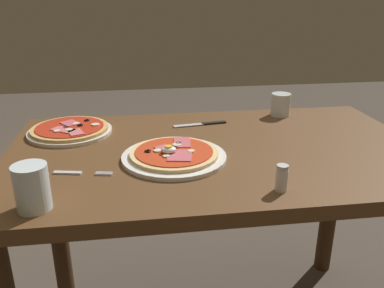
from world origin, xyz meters
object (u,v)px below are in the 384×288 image
Objects in this scene: pizza_foreground at (174,155)px; water_glass_far at (280,106)px; knife at (204,124)px; salt_shaker at (282,178)px; fork at (78,173)px; pizza_across_left at (70,130)px; water_glass_near at (32,190)px; dining_table at (217,183)px.

pizza_foreground is 0.58m from water_glass_far.
pizza_foreground is 0.33m from knife.
water_glass_far reaches higher than salt_shaker.
salt_shaker is at bearing -79.22° from knife.
fork is at bearing -137.92° from knife.
salt_shaker is (0.56, -0.49, 0.02)m from pizza_across_left.
salt_shaker is (0.24, -0.23, 0.02)m from pizza_foreground.
pizza_across_left is 1.42× the size of knife.
water_glass_near reaches higher than salt_shaker.
water_glass_far is at bearing 39.35° from pizza_foreground.
pizza_across_left is (-0.33, 0.27, 0.00)m from pizza_foreground.
dining_table is at bearing -23.09° from pizza_across_left.
pizza_foreground is 1.53× the size of knife.
pizza_foreground reaches higher than knife.
knife reaches higher than dining_table.
pizza_foreground is 4.48× the size of salt_shaker.
water_glass_near is at bearing -147.64° from dining_table.
pizza_across_left is 1.77× the size of fork.
fork is at bearing 66.90° from water_glass_near.
fork is at bearing -166.34° from pizza_foreground.
fork is (-0.71, -0.43, -0.03)m from water_glass_far.
fork is 2.35× the size of salt_shaker.
knife is (0.40, 0.36, 0.00)m from fork.
pizza_across_left is at bearing 156.91° from dining_table.
pizza_across_left is at bearing 138.62° from salt_shaker.
water_glass_far is at bearing 7.39° from pizza_across_left.
dining_table is 14.97× the size of water_glass_far.
fork is 0.80× the size of knife.
dining_table is at bearing 25.31° from pizza_foreground.
water_glass_near reaches higher than pizza_foreground.
water_glass_near reaches higher than dining_table.
dining_table is at bearing 17.95° from fork.
water_glass_near is 0.99m from water_glass_far.
water_glass_near is at bearing -113.10° from fork.
salt_shaker is (0.09, -0.30, 0.15)m from dining_table.
fork is at bearing -162.05° from dining_table.
dining_table is at bearing 32.36° from water_glass_near.
pizza_foreground is 3.52× the size of water_glass_far.
water_glass_near is 1.57× the size of salt_shaker.
pizza_foreground is at bearing -154.69° from dining_table.
pizza_across_left is 4.15× the size of salt_shaker.
dining_table is 4.26× the size of pizza_foreground.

